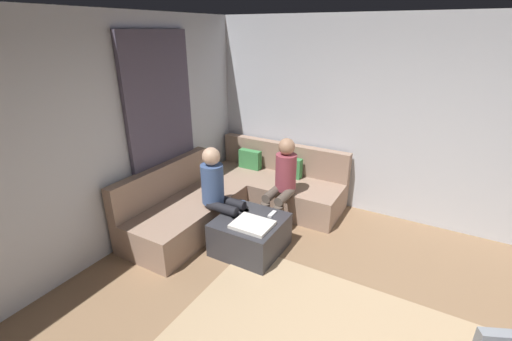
% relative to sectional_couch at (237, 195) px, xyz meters
% --- Properties ---
extents(wall_back, '(6.00, 0.12, 2.70)m').
position_rel_sectional_couch_xyz_m(wall_back, '(2.08, 1.06, 1.07)').
color(wall_back, silver).
rests_on(wall_back, ground_plane).
extents(wall_left, '(0.12, 6.00, 2.70)m').
position_rel_sectional_couch_xyz_m(wall_left, '(-0.86, -1.88, 1.07)').
color(wall_left, silver).
rests_on(wall_left, ground_plane).
extents(curtain_panel, '(0.06, 1.10, 2.50)m').
position_rel_sectional_couch_xyz_m(curtain_panel, '(-0.76, -0.58, 0.97)').
color(curtain_panel, '#595166').
rests_on(curtain_panel, ground_plane).
extents(sectional_couch, '(2.10, 2.55, 0.87)m').
position_rel_sectional_couch_xyz_m(sectional_couch, '(0.00, 0.00, 0.00)').
color(sectional_couch, '#9E7F6B').
rests_on(sectional_couch, ground_plane).
extents(ottoman, '(0.76, 0.76, 0.42)m').
position_rel_sectional_couch_xyz_m(ottoman, '(0.62, -0.69, -0.07)').
color(ottoman, '#333338').
rests_on(ottoman, ground_plane).
extents(folded_blanket, '(0.44, 0.36, 0.04)m').
position_rel_sectional_couch_xyz_m(folded_blanket, '(0.72, -0.81, 0.16)').
color(folded_blanket, white).
rests_on(folded_blanket, ottoman).
extents(coffee_mug, '(0.08, 0.08, 0.10)m').
position_rel_sectional_couch_xyz_m(coffee_mug, '(0.40, -0.51, 0.19)').
color(coffee_mug, '#334C72').
rests_on(coffee_mug, ottoman).
extents(game_remote, '(0.05, 0.15, 0.02)m').
position_rel_sectional_couch_xyz_m(game_remote, '(0.80, -0.47, 0.15)').
color(game_remote, white).
rests_on(game_remote, ottoman).
extents(person_on_couch_back, '(0.30, 0.60, 1.20)m').
position_rel_sectional_couch_xyz_m(person_on_couch_back, '(0.68, 0.06, 0.38)').
color(person_on_couch_back, brown).
rests_on(person_on_couch_back, ground_plane).
extents(person_on_couch_side, '(0.60, 0.30, 1.20)m').
position_rel_sectional_couch_xyz_m(person_on_couch_side, '(0.15, -0.63, 0.38)').
color(person_on_couch_side, black).
rests_on(person_on_couch_side, ground_plane).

